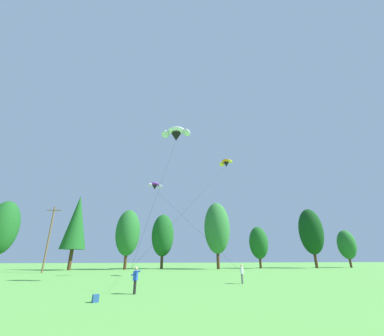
{
  "coord_description": "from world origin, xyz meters",
  "views": [
    {
      "loc": [
        -3.81,
        -0.34,
        2.31
      ],
      "look_at": [
        -0.22,
        23.44,
        11.25
      ],
      "focal_mm": 22.54,
      "sensor_mm": 36.0,
      "label": 1
    }
  ],
  "objects_px": {
    "parafoil_kite_mid_purple": "(155,186)",
    "kite_flyer_near": "(135,278)",
    "parafoil_kite_high_white": "(176,134)",
    "kite_flyer_mid": "(242,272)",
    "parafoil_kite_far_orange": "(226,163)",
    "utility_pole": "(49,237)",
    "backpack": "(96,298)"
  },
  "relations": [
    {
      "from": "parafoil_kite_mid_purple",
      "to": "kite_flyer_near",
      "type": "bearing_deg",
      "value": -92.9
    },
    {
      "from": "parafoil_kite_high_white",
      "to": "kite_flyer_mid",
      "type": "bearing_deg",
      "value": -17.77
    },
    {
      "from": "parafoil_kite_high_white",
      "to": "parafoil_kite_far_orange",
      "type": "bearing_deg",
      "value": 38.32
    },
    {
      "from": "parafoil_kite_far_orange",
      "to": "parafoil_kite_high_white",
      "type": "bearing_deg",
      "value": -141.68
    },
    {
      "from": "kite_flyer_mid",
      "to": "parafoil_kite_mid_purple",
      "type": "relative_size",
      "value": 0.15
    },
    {
      "from": "kite_flyer_near",
      "to": "utility_pole",
      "type": "bearing_deg",
      "value": 121.85
    },
    {
      "from": "kite_flyer_near",
      "to": "parafoil_kite_high_white",
      "type": "xyz_separation_m",
      "value": [
        3.07,
        7.43,
        15.37
      ]
    },
    {
      "from": "parafoil_kite_far_orange",
      "to": "backpack",
      "type": "relative_size",
      "value": 37.22
    },
    {
      "from": "kite_flyer_near",
      "to": "backpack",
      "type": "distance_m",
      "value": 3.57
    },
    {
      "from": "kite_flyer_near",
      "to": "parafoil_kite_far_orange",
      "type": "height_order",
      "value": "parafoil_kite_far_orange"
    },
    {
      "from": "utility_pole",
      "to": "parafoil_kite_far_orange",
      "type": "bearing_deg",
      "value": -24.24
    },
    {
      "from": "utility_pole",
      "to": "kite_flyer_near",
      "type": "distance_m",
      "value": 31.0
    },
    {
      "from": "utility_pole",
      "to": "kite_flyer_mid",
      "type": "relative_size",
      "value": 6.23
    },
    {
      "from": "parafoil_kite_far_orange",
      "to": "parafoil_kite_mid_purple",
      "type": "bearing_deg",
      "value": 166.66
    },
    {
      "from": "utility_pole",
      "to": "parafoil_kite_far_orange",
      "type": "relative_size",
      "value": 0.71
    },
    {
      "from": "utility_pole",
      "to": "parafoil_kite_high_white",
      "type": "height_order",
      "value": "parafoil_kite_high_white"
    },
    {
      "from": "parafoil_kite_far_orange",
      "to": "kite_flyer_mid",
      "type": "bearing_deg",
      "value": -100.85
    },
    {
      "from": "kite_flyer_near",
      "to": "parafoil_kite_mid_purple",
      "type": "height_order",
      "value": "parafoil_kite_mid_purple"
    },
    {
      "from": "kite_flyer_near",
      "to": "parafoil_kite_high_white",
      "type": "bearing_deg",
      "value": 67.54
    },
    {
      "from": "kite_flyer_mid",
      "to": "parafoil_kite_far_orange",
      "type": "height_order",
      "value": "parafoil_kite_far_orange"
    },
    {
      "from": "kite_flyer_near",
      "to": "parafoil_kite_mid_purple",
      "type": "relative_size",
      "value": 0.15
    },
    {
      "from": "kite_flyer_mid",
      "to": "utility_pole",
      "type": "bearing_deg",
      "value": 141.15
    },
    {
      "from": "utility_pole",
      "to": "kite_flyer_mid",
      "type": "distance_m",
      "value": 33.27
    },
    {
      "from": "parafoil_kite_high_white",
      "to": "parafoil_kite_far_orange",
      "type": "height_order",
      "value": "parafoil_kite_high_white"
    },
    {
      "from": "kite_flyer_near",
      "to": "backpack",
      "type": "relative_size",
      "value": 4.23
    },
    {
      "from": "kite_flyer_near",
      "to": "kite_flyer_mid",
      "type": "relative_size",
      "value": 1.0
    },
    {
      "from": "parafoil_kite_mid_purple",
      "to": "backpack",
      "type": "height_order",
      "value": "parafoil_kite_mid_purple"
    },
    {
      "from": "kite_flyer_near",
      "to": "parafoil_kite_high_white",
      "type": "relative_size",
      "value": 0.11
    },
    {
      "from": "kite_flyer_mid",
      "to": "parafoil_kite_high_white",
      "type": "distance_m",
      "value": 16.79
    },
    {
      "from": "utility_pole",
      "to": "parafoil_kite_high_white",
      "type": "xyz_separation_m",
      "value": [
        19.26,
        -18.62,
        10.84
      ]
    },
    {
      "from": "utility_pole",
      "to": "kite_flyer_mid",
      "type": "bearing_deg",
      "value": -38.85
    },
    {
      "from": "parafoil_kite_far_orange",
      "to": "backpack",
      "type": "height_order",
      "value": "parafoil_kite_far_orange"
    }
  ]
}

